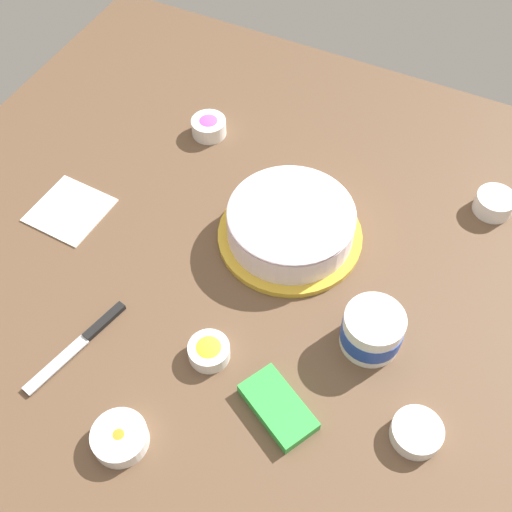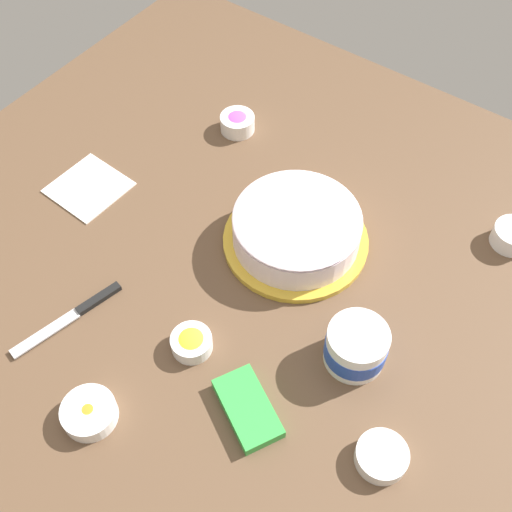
{
  "view_description": "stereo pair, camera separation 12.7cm",
  "coord_description": "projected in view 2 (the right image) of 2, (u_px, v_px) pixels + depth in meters",
  "views": [
    {
      "loc": [
        -0.35,
        0.62,
        1.06
      ],
      "look_at": [
        -0.02,
        -0.05,
        0.04
      ],
      "focal_mm": 44.83,
      "sensor_mm": 36.0,
      "label": 1
    },
    {
      "loc": [
        -0.45,
        0.55,
        1.06
      ],
      "look_at": [
        -0.02,
        -0.05,
        0.04
      ],
      "focal_mm": 44.83,
      "sensor_mm": 36.0,
      "label": 2
    }
  ],
  "objects": [
    {
      "name": "ground_plane",
      "position": [
        234.0,
        279.0,
        1.28
      ],
      "size": [
        1.54,
        1.54,
        0.0
      ],
      "primitive_type": "plane",
      "color": "brown"
    },
    {
      "name": "frosted_cake",
      "position": [
        296.0,
        229.0,
        1.3
      ],
      "size": [
        0.3,
        0.3,
        0.09
      ],
      "color": "gold",
      "rests_on": "ground_plane"
    },
    {
      "name": "frosting_tub",
      "position": [
        356.0,
        346.0,
        1.14
      ],
      "size": [
        0.11,
        0.11,
        0.09
      ],
      "color": "white",
      "rests_on": "ground_plane"
    },
    {
      "name": "spreading_knife",
      "position": [
        77.0,
        313.0,
        1.23
      ],
      "size": [
        0.07,
        0.23,
        0.01
      ],
      "color": "silver",
      "rests_on": "ground_plane"
    },
    {
      "name": "sprinkle_bowl_yellow",
      "position": [
        192.0,
        342.0,
        1.18
      ],
      "size": [
        0.08,
        0.08,
        0.04
      ],
      "color": "white",
      "rests_on": "ground_plane"
    },
    {
      "name": "sprinkle_bowl_orange",
      "position": [
        89.0,
        413.0,
        1.1
      ],
      "size": [
        0.1,
        0.1,
        0.03
      ],
      "color": "white",
      "rests_on": "ground_plane"
    },
    {
      "name": "sprinkle_bowl_rainbow",
      "position": [
        237.0,
        122.0,
        1.52
      ],
      "size": [
        0.08,
        0.08,
        0.04
      ],
      "color": "white",
      "rests_on": "ground_plane"
    },
    {
      "name": "sprinkle_bowl_blue",
      "position": [
        382.0,
        456.0,
        1.05
      ],
      "size": [
        0.09,
        0.09,
        0.03
      ],
      "color": "white",
      "rests_on": "ground_plane"
    },
    {
      "name": "candy_box_lower",
      "position": [
        248.0,
        408.0,
        1.11
      ],
      "size": [
        0.16,
        0.13,
        0.02
      ],
      "primitive_type": "cube",
      "rotation": [
        0.0,
        0.0,
        -0.49
      ],
      "color": "green",
      "rests_on": "ground_plane"
    },
    {
      "name": "paper_napkin",
      "position": [
        89.0,
        187.0,
        1.42
      ],
      "size": [
        0.16,
        0.16,
        0.01
      ],
      "primitive_type": "cube",
      "rotation": [
        0.0,
        0.0,
        -0.05
      ],
      "color": "white",
      "rests_on": "ground_plane"
    }
  ]
}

